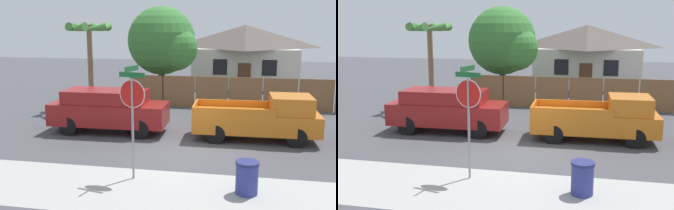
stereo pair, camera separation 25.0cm
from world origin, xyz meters
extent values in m
plane|color=#47474C|center=(0.00, 0.00, 0.00)|extent=(80.00, 80.00, 0.00)
cube|color=#A3A39E|center=(0.00, -3.60, 0.00)|extent=(36.00, 3.20, 0.01)
cube|color=brown|center=(-3.46, 8.20, 0.89)|extent=(1.79, 0.06, 1.77)
cube|color=brown|center=(-1.59, 8.20, 0.89)|extent=(1.79, 0.06, 1.77)
cube|color=brown|center=(0.27, 8.20, 0.89)|extent=(1.79, 0.06, 1.77)
cube|color=brown|center=(2.14, 8.20, 0.89)|extent=(1.79, 0.06, 1.77)
cube|color=brown|center=(4.00, 8.20, 0.89)|extent=(1.79, 0.06, 1.77)
cube|color=brown|center=(5.87, 8.20, 0.89)|extent=(1.79, 0.06, 1.77)
cube|color=brown|center=(-4.39, 8.20, 0.94)|extent=(0.12, 0.12, 1.87)
cube|color=beige|center=(2.05, 18.09, 1.46)|extent=(7.58, 7.24, 2.93)
pyramid|color=#514742|center=(2.05, 18.09, 3.79)|extent=(8.19, 7.81, 1.72)
cube|color=black|center=(0.34, 14.45, 1.70)|extent=(1.00, 0.04, 1.10)
cube|color=black|center=(3.75, 14.45, 1.70)|extent=(1.00, 0.04, 1.10)
cube|color=brown|center=(2.05, 14.45, 1.00)|extent=(0.90, 0.04, 2.00)
cylinder|color=brown|center=(-3.01, 10.19, 1.06)|extent=(0.40, 0.40, 2.11)
sphere|color=#387A33|center=(-3.01, 10.19, 3.67)|extent=(4.15, 4.15, 4.15)
sphere|color=#3C8437|center=(-2.07, 9.67, 3.25)|extent=(2.70, 2.70, 2.70)
cylinder|color=brown|center=(-6.20, 6.53, 2.31)|extent=(0.28, 0.28, 4.62)
cone|color=#428438|center=(-5.39, 6.53, 4.40)|extent=(0.44, 1.53, 0.67)
cone|color=#428438|center=(-5.79, 7.24, 4.40)|extent=(1.54, 1.15, 0.67)
cone|color=#428438|center=(-6.61, 7.24, 4.40)|extent=(1.54, 1.15, 0.67)
cone|color=#428438|center=(-7.01, 6.53, 4.40)|extent=(0.44, 1.53, 0.67)
cone|color=#428438|center=(-6.61, 5.83, 4.40)|extent=(1.54, 1.15, 0.67)
cone|color=#428438|center=(-5.79, 5.83, 4.40)|extent=(1.54, 1.15, 0.67)
cube|color=maroon|center=(-3.66, 2.20, 0.84)|extent=(5.03, 1.94, 0.92)
cube|color=maroon|center=(-3.79, 2.20, 1.58)|extent=(3.53, 1.77, 0.56)
cube|color=black|center=(-2.13, 2.22, 1.58)|extent=(0.09, 1.64, 0.47)
cylinder|color=black|center=(-2.13, 3.05, 0.40)|extent=(0.80, 0.22, 0.80)
cylinder|color=black|center=(-2.10, 1.40, 0.40)|extent=(0.80, 0.22, 0.80)
cylinder|color=black|center=(-5.23, 3.00, 0.40)|extent=(0.80, 0.22, 0.80)
cylinder|color=black|center=(-5.20, 1.35, 0.40)|extent=(0.80, 0.22, 0.80)
cube|color=orange|center=(2.51, 2.20, 0.76)|extent=(4.98, 1.98, 0.80)
cube|color=orange|center=(3.87, 2.22, 1.50)|extent=(1.61, 1.77, 0.69)
cube|color=orange|center=(1.65, 3.09, 1.30)|extent=(3.10, 0.13, 0.28)
cube|color=orange|center=(1.68, 1.29, 1.30)|extent=(3.10, 0.13, 0.28)
cube|color=orange|center=(0.07, 2.16, 1.30)|extent=(0.11, 1.80, 0.28)
cylinder|color=black|center=(4.03, 3.06, 0.38)|extent=(0.75, 0.22, 0.75)
cylinder|color=black|center=(4.06, 1.39, 0.38)|extent=(0.75, 0.22, 0.75)
cylinder|color=black|center=(0.96, 3.01, 0.38)|extent=(0.75, 0.22, 0.75)
cylinder|color=black|center=(0.99, 1.34, 0.38)|extent=(0.75, 0.22, 0.75)
cylinder|color=gray|center=(-1.19, -2.76, 1.53)|extent=(0.07, 0.07, 3.05)
cylinder|color=red|center=(-1.19, -2.76, 2.60)|extent=(0.77, 0.22, 0.79)
cylinder|color=white|center=(-1.19, -2.76, 2.60)|extent=(0.82, 0.22, 0.84)
cube|color=#19602D|center=(-1.19, -2.76, 3.15)|extent=(0.82, 0.23, 0.15)
cube|color=#19602D|center=(-1.19, -2.76, 3.33)|extent=(0.21, 0.74, 0.15)
cylinder|color=navy|center=(2.17, -3.26, 0.43)|extent=(0.61, 0.61, 0.85)
cylinder|color=navy|center=(2.17, -3.26, 0.89)|extent=(0.65, 0.65, 0.08)
camera|label=1|loc=(1.95, -13.61, 4.52)|focal=42.00mm
camera|label=2|loc=(2.20, -13.56, 4.52)|focal=42.00mm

